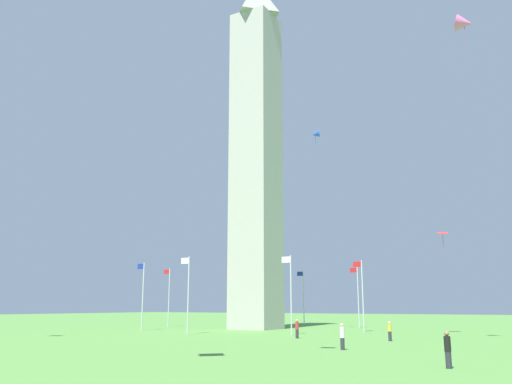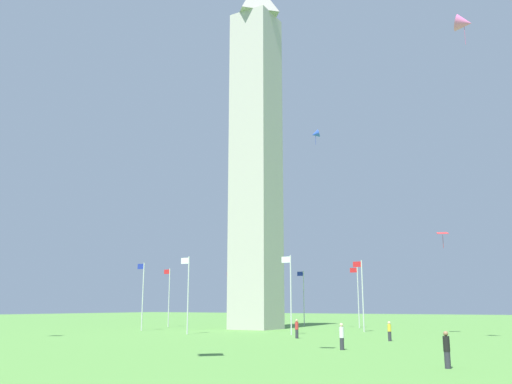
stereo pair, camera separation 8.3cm
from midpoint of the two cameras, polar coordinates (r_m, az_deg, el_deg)
name	(u,v)px [view 2 (the right image)]	position (r m, az deg, el deg)	size (l,w,h in m)	color
ground_plane	(256,329)	(71.17, 0.03, -14.24)	(260.00, 260.00, 0.00)	#548C3D
obelisk_monument	(256,144)	(74.34, 0.03, 5.11)	(5.42, 5.42, 49.31)	#B7B2A8
flagpole_n	(169,295)	(79.38, -9.14, -10.62)	(1.12, 0.14, 8.17)	silver
flagpole_ne	(143,293)	(68.94, -11.82, -10.36)	(1.12, 0.14, 8.17)	silver
flagpole_e	(188,291)	(59.23, -7.16, -10.31)	(1.12, 0.14, 8.17)	silver
flagpole_se	(290,291)	(57.39, 3.68, -10.33)	(1.12, 0.14, 8.17)	silver
flagpole_s	(362,292)	(65.10, 11.14, -10.31)	(1.12, 0.14, 8.17)	silver
flagpole_sw	(358,294)	(76.06, 10.69, -10.52)	(1.12, 0.14, 8.17)	silver
flagpole_w	(303,295)	(83.85, 5.04, -10.78)	(1.12, 0.14, 8.17)	silver
flagpole_nw	(232,295)	(85.11, -2.49, -10.82)	(1.12, 0.14, 8.17)	silver
person_yellow_shirt	(389,331)	(49.14, 13.92, -14.04)	(0.32, 0.32, 1.64)	#2D2D38
person_red_shirt	(297,329)	(51.78, 4.36, -14.17)	(0.32, 0.32, 1.72)	#2D2D38
person_black_shirt	(447,350)	(28.91, 19.52, -15.38)	(0.32, 0.32, 1.76)	#2D2D38
person_white_shirt	(342,337)	(38.94, 9.07, -14.79)	(0.32, 0.32, 1.78)	#2D2D38
kite_red_diamond	(443,234)	(63.52, 19.07, -4.16)	(1.49, 1.47, 1.82)	red
kite_pink_delta	(464,23)	(52.12, 21.07, 16.26)	(1.74, 1.54, 2.89)	pink
kite_blue_delta	(315,134)	(71.69, 6.31, 6.08)	(1.47, 1.40, 2.05)	blue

